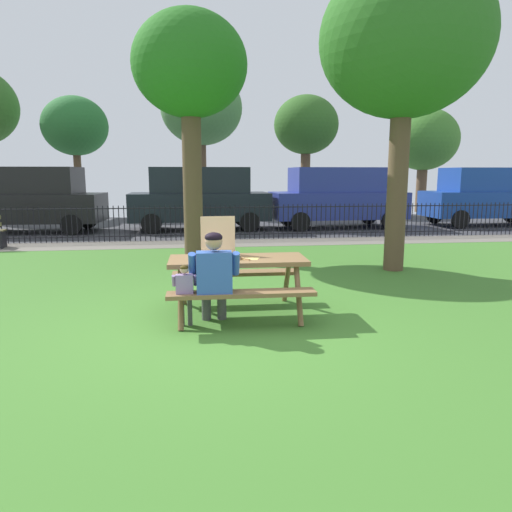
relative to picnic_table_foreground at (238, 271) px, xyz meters
name	(u,v)px	position (x,y,z in m)	size (l,w,h in m)	color
ground	(210,291)	(-0.34, 1.35, -0.61)	(28.00, 11.78, 0.02)	#41792B
cobblestone_walkway	(204,244)	(-0.34, 6.54, -0.60)	(28.00, 1.40, 0.01)	slate
street_asphalt	(202,226)	(-0.34, 11.02, -0.60)	(28.00, 7.56, 0.01)	#38383D
picnic_table_foreground	(238,271)	(0.00, 0.00, 0.00)	(1.82, 1.50, 0.79)	brown
pizza_box_open	(219,247)	(-0.23, 0.17, 0.30)	(0.50, 0.52, 0.53)	tan
pizza_slice_on_table	(250,258)	(0.15, -0.08, 0.18)	(0.29, 0.28, 0.02)	#F5D26A
adult_at_table	(214,275)	(-0.33, -0.50, 0.06)	(0.61, 0.59, 1.19)	#494949
child_at_table	(185,290)	(-0.69, -0.52, -0.10)	(0.30, 0.29, 0.81)	#484848
iron_fence_streetside	(203,222)	(-0.34, 7.24, -0.09)	(21.88, 0.03, 1.00)	black
tree_near_table	(405,42)	(3.31, 2.58, 3.63)	(3.11, 3.11, 5.68)	brown
tree_midground_left	(190,70)	(-0.59, 4.72, 3.49)	(2.50, 2.50, 5.32)	brown
parked_car_left	(28,198)	(-5.84, 9.82, 0.50)	(4.69, 2.14, 2.08)	black
parked_car_center	(200,197)	(-0.38, 9.82, 0.50)	(4.66, 2.07, 2.08)	black
parked_car_right	(338,196)	(4.39, 9.82, 0.50)	(4.67, 2.10, 2.08)	navy
parked_car_far_right	(489,195)	(10.07, 9.82, 0.50)	(4.63, 2.01, 2.08)	navy
far_tree_midleft	(75,127)	(-5.71, 15.99, 3.31)	(2.84, 2.84, 5.22)	brown
far_tree_center	(201,109)	(-0.17, 15.99, 4.17)	(3.67, 3.67, 6.45)	brown
far_tree_midright	(306,126)	(4.67, 15.99, 3.46)	(3.00, 3.00, 5.47)	brown
far_tree_right	(424,140)	(10.53, 15.99, 2.88)	(3.29, 3.29, 5.00)	brown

